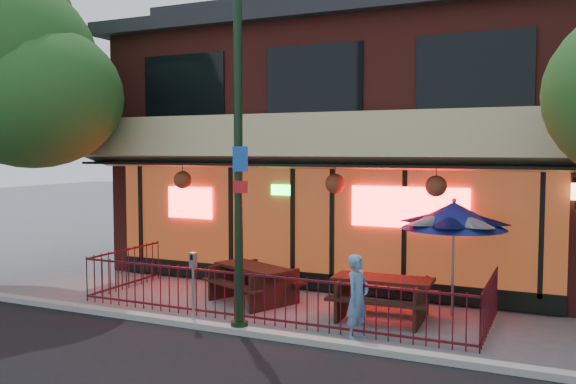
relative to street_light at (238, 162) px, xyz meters
The scene contains 10 objects.
ground 3.17m from the street_light, 90.34° to the left, with size 80.00×80.00×0.00m, color gray.
curb 3.09m from the street_light, 91.40° to the right, with size 80.00×0.25×0.12m, color #999993.
restaurant_building 7.58m from the street_light, 90.02° to the left, with size 12.96×9.49×8.05m.
patio_fence 2.68m from the street_light, 90.15° to the left, with size 8.44×2.62×1.00m.
street_light is the anchor object (origin of this frame).
picnic_table_left 3.44m from the street_light, 111.13° to the left, with size 2.32×2.10×0.81m.
picnic_table_right 3.90m from the street_light, 41.84° to the left, with size 2.01×1.58×0.84m.
patio_umbrella 4.53m from the street_light, 39.67° to the left, with size 2.09×2.09×2.39m.
pedestrian 3.23m from the street_light, 13.38° to the left, with size 0.55×0.36×1.52m, color #5681AD.
parking_meter_near 2.41m from the street_light, behind, with size 0.15×0.14×1.41m.
Camera 1 is at (5.42, -10.07, 3.37)m, focal length 38.00 mm.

